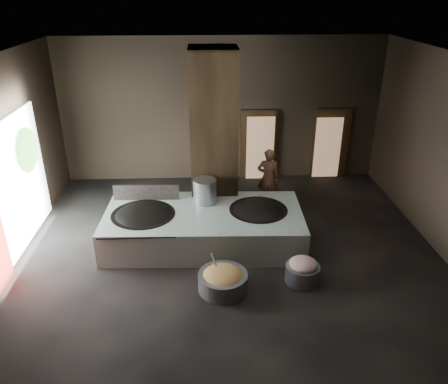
{
  "coord_description": "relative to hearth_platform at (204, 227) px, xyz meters",
  "views": [
    {
      "loc": [
        -0.56,
        -8.91,
        5.83
      ],
      "look_at": [
        -0.09,
        0.69,
        1.25
      ],
      "focal_mm": 35.0,
      "sensor_mm": 36.0,
      "label": 1
    }
  ],
  "objects": [
    {
      "name": "floor",
      "position": [
        0.61,
        -0.46,
        -0.47
      ],
      "size": [
        10.0,
        9.0,
        0.1
      ],
      "primitive_type": "cube",
      "color": "black",
      "rests_on": "ground"
    },
    {
      "name": "ceiling",
      "position": [
        0.61,
        -0.46,
        4.13
      ],
      "size": [
        10.0,
        9.0,
        0.1
      ],
      "primitive_type": "cube",
      "color": "black",
      "rests_on": "back_wall"
    },
    {
      "name": "back_wall",
      "position": [
        0.61,
        4.09,
        1.83
      ],
      "size": [
        10.0,
        0.1,
        4.5
      ],
      "primitive_type": "cube",
      "color": "black",
      "rests_on": "ground"
    },
    {
      "name": "front_wall",
      "position": [
        0.61,
        -5.01,
        1.83
      ],
      "size": [
        10.0,
        0.1,
        4.5
      ],
      "primitive_type": "cube",
      "color": "black",
      "rests_on": "ground"
    },
    {
      "name": "pillar",
      "position": [
        0.31,
        1.44,
        1.83
      ],
      "size": [
        1.2,
        1.2,
        4.5
      ],
      "primitive_type": "cube",
      "color": "black",
      "rests_on": "ground"
    },
    {
      "name": "hearth_platform",
      "position": [
        0.0,
        0.0,
        0.0
      ],
      "size": [
        4.87,
        2.46,
        0.83
      ],
      "primitive_type": "cube",
      "rotation": [
        0.0,
        0.0,
        -0.04
      ],
      "color": "silver",
      "rests_on": "ground"
    },
    {
      "name": "platform_cap",
      "position": [
        0.0,
        0.0,
        0.4
      ],
      "size": [
        4.69,
        2.25,
        0.03
      ],
      "primitive_type": "cube",
      "color": "black",
      "rests_on": "hearth_platform"
    },
    {
      "name": "wok_left",
      "position": [
        -1.45,
        -0.05,
        0.33
      ],
      "size": [
        1.51,
        1.51,
        0.42
      ],
      "primitive_type": "ellipsoid",
      "color": "black",
      "rests_on": "hearth_platform"
    },
    {
      "name": "wok_left_rim",
      "position": [
        -1.45,
        -0.05,
        0.4
      ],
      "size": [
        1.54,
        1.54,
        0.05
      ],
      "primitive_type": "cylinder",
      "color": "black",
      "rests_on": "hearth_platform"
    },
    {
      "name": "wok_right",
      "position": [
        1.35,
        0.05,
        0.33
      ],
      "size": [
        1.41,
        1.41,
        0.4
      ],
      "primitive_type": "ellipsoid",
      "color": "black",
      "rests_on": "hearth_platform"
    },
    {
      "name": "wok_right_rim",
      "position": [
        1.35,
        0.05,
        0.4
      ],
      "size": [
        1.44,
        1.44,
        0.05
      ],
      "primitive_type": "cylinder",
      "color": "black",
      "rests_on": "hearth_platform"
    },
    {
      "name": "stock_pot",
      "position": [
        0.05,
        0.55,
        0.71
      ],
      "size": [
        0.58,
        0.58,
        0.63
      ],
      "primitive_type": "cylinder",
      "color": "#A9ACB0",
      "rests_on": "hearth_platform"
    },
    {
      "name": "splash_guard",
      "position": [
        -1.45,
        0.75,
        0.61
      ],
      "size": [
        1.67,
        0.12,
        0.42
      ],
      "primitive_type": "cube",
      "rotation": [
        0.0,
        0.0,
        -0.04
      ],
      "color": "black",
      "rests_on": "hearth_platform"
    },
    {
      "name": "cook",
      "position": [
        1.85,
        1.92,
        0.45
      ],
      "size": [
        0.68,
        0.49,
        1.73
      ],
      "primitive_type": "imported",
      "rotation": [
        0.0,
        0.0,
        3.0
      ],
      "color": "#A16A51",
      "rests_on": "ground"
    },
    {
      "name": "veg_basin",
      "position": [
        0.38,
        -1.93,
        -0.22
      ],
      "size": [
        1.07,
        1.07,
        0.38
      ],
      "primitive_type": "cylinder",
      "rotation": [
        0.0,
        0.0,
        -0.02
      ],
      "color": "slate",
      "rests_on": "ground"
    },
    {
      "name": "veg_fill",
      "position": [
        0.38,
        -1.93,
        -0.07
      ],
      "size": [
        0.86,
        0.86,
        0.26
      ],
      "primitive_type": "ellipsoid",
      "color": "#AAAE54",
      "rests_on": "veg_basin"
    },
    {
      "name": "ladle",
      "position": [
        0.23,
        -1.78,
        0.13
      ],
      "size": [
        0.21,
        0.38,
        0.74
      ],
      "primitive_type": "cylinder",
      "rotation": [
        0.49,
        0.0,
        -0.46
      ],
      "color": "#A9ACB0",
      "rests_on": "veg_basin"
    },
    {
      "name": "meat_basin",
      "position": [
        2.11,
        -1.74,
        -0.22
      ],
      "size": [
        0.75,
        0.75,
        0.4
      ],
      "primitive_type": "cylinder",
      "rotation": [
        0.0,
        0.0,
        0.02
      ],
      "color": "slate",
      "rests_on": "ground"
    },
    {
      "name": "meat_fill",
      "position": [
        2.11,
        -1.74,
        0.03
      ],
      "size": [
        0.61,
        0.61,
        0.23
      ],
      "primitive_type": "ellipsoid",
      "color": "#C37575",
      "rests_on": "meat_basin"
    },
    {
      "name": "doorway_near",
      "position": [
        1.81,
        3.99,
        0.68
      ],
      "size": [
        1.18,
        0.08,
        2.38
      ],
      "primitive_type": "cube",
      "color": "black",
      "rests_on": "ground"
    },
    {
      "name": "doorway_near_glow",
      "position": [
        1.86,
        3.87,
        0.63
      ],
      "size": [
        0.88,
        0.04,
        2.09
      ],
      "primitive_type": "cube",
      "color": "#8C6647",
      "rests_on": "ground"
    },
    {
      "name": "doorway_far",
      "position": [
        4.21,
        3.99,
        0.68
      ],
      "size": [
        1.18,
        0.08,
        2.38
      ],
      "primitive_type": "cube",
      "color": "black",
      "rests_on": "ground"
    },
    {
      "name": "doorway_far_glow",
      "position": [
        4.04,
        3.8,
        0.63
      ],
      "size": [
        0.85,
        0.04,
        2.0
      ],
      "primitive_type": "cube",
      "color": "#8C6647",
      "rests_on": "ground"
    },
    {
      "name": "left_opening",
      "position": [
        -4.34,
        -0.26,
        1.18
      ],
      "size": [
        0.04,
        4.2,
        3.1
      ],
      "primitive_type": "cube",
      "color": "white",
      "rests_on": "ground"
    },
    {
      "name": "tree_silhouette",
      "position": [
        -4.24,
        0.84,
        1.78
      ],
      "size": [
        0.28,
        1.1,
        1.1
      ],
      "primitive_type": "ellipsoid",
      "color": "#194714",
      "rests_on": "left_opening"
    }
  ]
}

